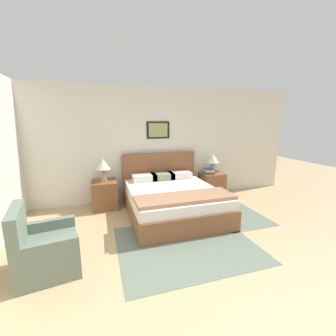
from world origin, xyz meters
TOP-DOWN VIEW (x-y plane):
  - ground_plane at (0.00, 0.00)m, footprint 16.00×16.00m
  - wall_back at (0.00, 3.25)m, footprint 7.49×0.09m
  - area_rug_main at (0.10, 1.03)m, footprint 2.03×1.69m
  - area_rug_bedside at (1.45, 1.68)m, footprint 1.00×1.16m
  - bed at (0.27, 2.18)m, footprint 1.73×2.04m
  - armchair at (-1.80, 0.98)m, footprint 0.79×0.82m
  - nightstand_near_window at (-1.01, 2.92)m, footprint 0.52×0.53m
  - nightstand_by_door at (1.54, 2.92)m, footprint 0.52×0.53m
  - table_lamp_near_window at (-1.01, 2.93)m, footprint 0.30×0.30m
  - table_lamp_by_door at (1.54, 2.93)m, footprint 0.30×0.30m
  - book_thick_bottom at (1.43, 2.87)m, footprint 0.25×0.29m
  - book_hardcover_middle at (1.43, 2.87)m, footprint 0.19×0.28m
  - book_novel_upper at (1.43, 2.87)m, footprint 0.24×0.26m
  - book_slim_near_top at (1.43, 2.87)m, footprint 0.19×0.21m

SIDE VIEW (x-z plane):
  - ground_plane at x=0.00m, z-range 0.00..0.00m
  - area_rug_main at x=0.10m, z-range 0.00..0.01m
  - area_rug_bedside at x=1.45m, z-range 0.00..0.01m
  - armchair at x=-1.80m, z-range -0.15..0.72m
  - nightstand_near_window at x=-1.01m, z-range 0.00..0.59m
  - nightstand_by_door at x=1.54m, z-range 0.00..0.59m
  - bed at x=0.27m, z-range -0.25..0.86m
  - book_thick_bottom at x=1.43m, z-range 0.59..0.62m
  - book_hardcover_middle at x=1.43m, z-range 0.62..0.65m
  - book_novel_upper at x=1.43m, z-range 0.65..0.69m
  - book_slim_near_top at x=1.43m, z-range 0.69..0.73m
  - table_lamp_near_window at x=-1.01m, z-range 0.68..1.16m
  - table_lamp_by_door at x=1.54m, z-range 0.68..1.16m
  - wall_back at x=0.00m, z-range 0.00..2.60m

